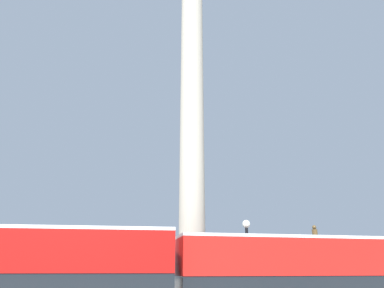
# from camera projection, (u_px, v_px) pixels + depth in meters

# --- Properties ---
(monument_column) EXTENTS (4.73, 4.73, 25.37)m
(monument_column) POSITION_uv_depth(u_px,v_px,m) (192.00, 169.00, 21.01)
(monument_column) COLOR #ADA593
(monument_column) RESTS_ON ground_plane
(bus_a) EXTENTS (11.26, 2.81, 4.15)m
(bus_a) POSITION_uv_depth(u_px,v_px,m) (310.00, 283.00, 14.32)
(bus_a) COLOR red
(bus_a) RESTS_ON ground_plane
(bus_b) EXTENTS (11.38, 3.38, 4.26)m
(bus_b) POSITION_uv_depth(u_px,v_px,m) (12.00, 284.00, 11.97)
(bus_b) COLOR #A80F0C
(bus_b) RESTS_ON ground_plane
(equestrian_statue) EXTENTS (3.39, 2.88, 5.72)m
(equestrian_statue) POSITION_uv_depth(u_px,v_px,m) (322.00, 288.00, 22.28)
(equestrian_statue) COLOR #ADA593
(equestrian_statue) RESTS_ON ground_plane
(street_lamp) EXTENTS (0.37, 0.37, 5.10)m
(street_lamp) POSITION_uv_depth(u_px,v_px,m) (249.00, 274.00, 15.79)
(street_lamp) COLOR black
(street_lamp) RESTS_ON ground_plane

